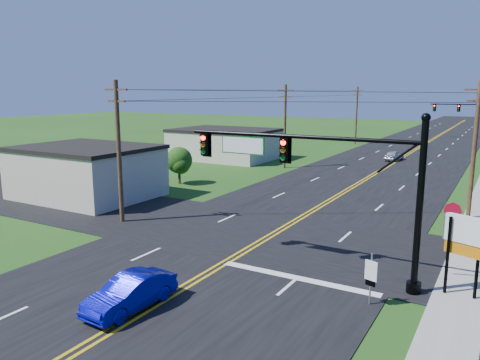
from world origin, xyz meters
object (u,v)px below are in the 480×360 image
Objects in this scene: signal_mast_main at (316,172)px; route_sign at (371,275)px; stop_sign at (452,216)px; signal_mast_far at (464,113)px; blue_car at (131,293)px.

route_sign is (3.16, -2.02, -3.50)m from signal_mast_main.
stop_sign is (5.12, 6.80, -2.89)m from signal_mast_main.
signal_mast_main and signal_mast_far have the same top height.
signal_mast_main is at bearing -90.08° from signal_mast_far.
blue_car is at bearing -131.35° from stop_sign.
signal_mast_main is 9.38m from blue_car.
blue_car is 1.85× the size of route_sign.
blue_car is 9.35m from route_sign.
stop_sign is at bearing 53.05° from signal_mast_main.
route_sign is 9.06m from stop_sign.
signal_mast_main reaches higher than route_sign.
signal_mast_far is at bearing 88.66° from stop_sign.
stop_sign is at bearing 95.65° from route_sign.
blue_car is 16.98m from stop_sign.
signal_mast_far reaches higher than stop_sign.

